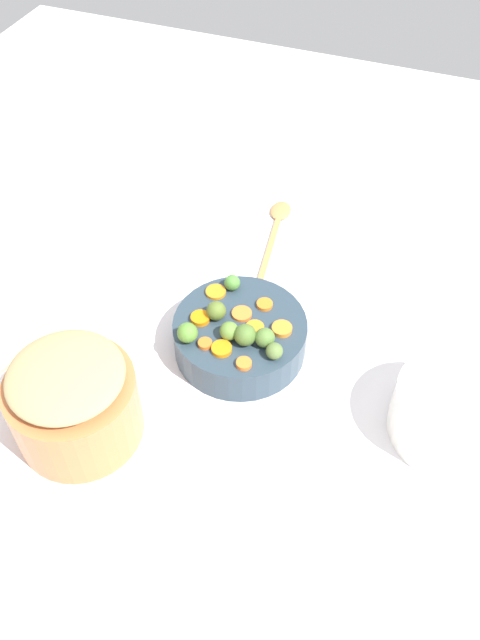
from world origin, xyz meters
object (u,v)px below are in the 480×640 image
serving_bowl_carrots (240,336)px  metal_pot (76,407)px  casserole_dish (454,414)px  wooden_spoon (277,225)px

serving_bowl_carrots → metal_pot: size_ratio=1.17×
serving_bowl_carrots → casserole_dish: 0.41m
wooden_spoon → casserole_dish: 0.62m
metal_pot → wooden_spoon: 0.66m
casserole_dish → wooden_spoon: bearing=47.6°
metal_pot → wooden_spoon: bearing=-12.9°
wooden_spoon → casserole_dish: size_ratio=1.42×
serving_bowl_carrots → metal_pot: bearing=144.0°
serving_bowl_carrots → wooden_spoon: (0.37, 0.05, -0.03)m
metal_pot → wooden_spoon: metal_pot is taller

